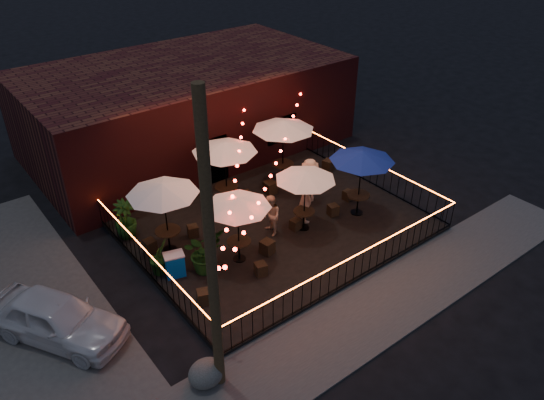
{
  "coord_description": "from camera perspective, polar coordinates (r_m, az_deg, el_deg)",
  "views": [
    {
      "loc": [
        -9.96,
        -10.67,
        11.19
      ],
      "look_at": [
        -0.32,
        1.8,
        1.45
      ],
      "focal_mm": 35.0,
      "sensor_mm": 36.0,
      "label": 1
    }
  ],
  "objects": [
    {
      "name": "fence_left",
      "position": [
        17.2,
        -12.96,
        -6.98
      ],
      "size": [
        0.04,
        8.0,
        1.04
      ],
      "rotation": [
        0.0,
        0.0,
        1.57
      ],
      "color": "black",
      "rests_on": "patio"
    },
    {
      "name": "patio",
      "position": [
        19.58,
        0.37,
        -2.87
      ],
      "size": [
        10.0,
        8.0,
        0.15
      ],
      "primitive_type": "cube",
      "color": "black",
      "rests_on": "ground"
    },
    {
      "name": "bistro_chair_11",
      "position": [
        23.17,
        6.06,
        3.75
      ],
      "size": [
        0.5,
        0.5,
        0.48
      ],
      "primitive_type": "cube",
      "rotation": [
        0.0,
        0.0,
        3.43
      ],
      "color": "black",
      "rests_on": "patio"
    },
    {
      "name": "car_white",
      "position": [
        16.18,
        -22.15,
        -11.67
      ],
      "size": [
        3.48,
        4.3,
        1.38
      ],
      "primitive_type": "imported",
      "rotation": [
        0.0,
        0.0,
        0.54
      ],
      "color": "silver",
      "rests_on": "ground"
    },
    {
      "name": "bistro_chair_10",
      "position": [
        22.17,
        1.87,
        2.51
      ],
      "size": [
        0.38,
        0.38,
        0.45
      ],
      "primitive_type": "cube",
      "rotation": [
        0.0,
        0.0,
        0.01
      ],
      "color": "black",
      "rests_on": "patio"
    },
    {
      "name": "cafe_table_2",
      "position": [
        18.26,
        3.62,
        2.58
      ],
      "size": [
        2.59,
        2.59,
        2.37
      ],
      "rotation": [
        0.0,
        0.0,
        -0.23
      ],
      "color": "black",
      "rests_on": "patio"
    },
    {
      "name": "potted_shrub_a",
      "position": [
        17.18,
        -7.35,
        -5.57
      ],
      "size": [
        1.61,
        1.52,
        1.41
      ],
      "primitive_type": "imported",
      "rotation": [
        0.0,
        0.0,
        0.42
      ],
      "color": "#173F0C",
      "rests_on": "patio"
    },
    {
      "name": "bistro_chair_6",
      "position": [
        20.73,
        -2.83,
        0.29
      ],
      "size": [
        0.47,
        0.47,
        0.48
      ],
      "primitive_type": "cube",
      "rotation": [
        0.0,
        0.0,
        -0.16
      ],
      "color": "black",
      "rests_on": "patio"
    },
    {
      "name": "patron_c",
      "position": [
        20.57,
        4.06,
        2.11
      ],
      "size": [
        1.3,
        0.95,
        1.8
      ],
      "primitive_type": "imported",
      "rotation": [
        0.0,
        0.0,
        2.87
      ],
      "color": "tan",
      "rests_on": "patio"
    },
    {
      "name": "utility_pole",
      "position": [
        11.73,
        -6.55,
        -6.33
      ],
      "size": [
        0.26,
        0.26,
        8.0
      ],
      "primitive_type": "cylinder",
      "color": "#342615",
      "rests_on": "ground"
    },
    {
      "name": "cafe_table_0",
      "position": [
        16.67,
        -3.76,
        -0.35
      ],
      "size": [
        2.42,
        2.42,
        2.42
      ],
      "rotation": [
        0.0,
        0.0,
        0.11
      ],
      "color": "black",
      "rests_on": "patio"
    },
    {
      "name": "bistro_chair_4",
      "position": [
        18.03,
        -0.52,
        -5.09
      ],
      "size": [
        0.48,
        0.48,
        0.48
      ],
      "primitive_type": "cube",
      "rotation": [
        0.0,
        0.0,
        0.21
      ],
      "color": "black",
      "rests_on": "patio"
    },
    {
      "name": "bistro_chair_0",
      "position": [
        16.27,
        -7.38,
        -10.29
      ],
      "size": [
        0.48,
        0.48,
        0.44
      ],
      "primitive_type": "cube",
      "rotation": [
        0.0,
        0.0,
        -0.39
      ],
      "color": "black",
      "rests_on": "patio"
    },
    {
      "name": "bistro_chair_3",
      "position": [
        19.05,
        -8.51,
        -3.32
      ],
      "size": [
        0.44,
        0.44,
        0.42
      ],
      "primitive_type": "cube",
      "rotation": [
        0.0,
        0.0,
        2.86
      ],
      "color": "black",
      "rests_on": "patio"
    },
    {
      "name": "brick_building",
      "position": [
        25.13,
        -9.23,
        9.86
      ],
      "size": [
        14.0,
        8.0,
        4.0
      ],
      "color": "#370F10",
      "rests_on": "ground"
    },
    {
      "name": "fence_front",
      "position": [
        16.89,
        8.84,
        -7.3
      ],
      "size": [
        10.0,
        0.04,
        1.04
      ],
      "color": "black",
      "rests_on": "patio"
    },
    {
      "name": "cafe_table_1",
      "position": [
        17.33,
        -11.69,
        1.08
      ],
      "size": [
        2.92,
        2.92,
        2.62
      ],
      "rotation": [
        0.0,
        0.0,
        0.26
      ],
      "color": "black",
      "rests_on": "patio"
    },
    {
      "name": "cafe_table_4",
      "position": [
        19.29,
        9.69,
        4.61
      ],
      "size": [
        2.48,
        2.48,
        2.62
      ],
      "rotation": [
        0.0,
        0.0,
        -0.05
      ],
      "color": "black",
      "rests_on": "patio"
    },
    {
      "name": "festoon_lights",
      "position": [
        17.56,
        -1.59,
        2.11
      ],
      "size": [
        10.02,
        8.72,
        1.32
      ],
      "color": "red",
      "rests_on": "ground"
    },
    {
      "name": "ground",
      "position": [
        18.39,
        4.23,
        -5.86
      ],
      "size": [
        110.0,
        110.0,
        0.0
      ],
      "primitive_type": "plane",
      "color": "black",
      "rests_on": "ground"
    },
    {
      "name": "cooler",
      "position": [
        17.26,
        -10.42,
        -6.84
      ],
      "size": [
        0.73,
        0.61,
        0.84
      ],
      "rotation": [
        0.0,
        0.0,
        -0.27
      ],
      "color": "blue",
      "rests_on": "patio"
    },
    {
      "name": "bistro_chair_7",
      "position": [
        21.32,
        -0.2,
        1.33
      ],
      "size": [
        0.43,
        0.43,
        0.51
      ],
      "primitive_type": "cube",
      "rotation": [
        0.0,
        0.0,
        3.15
      ],
      "color": "black",
      "rests_on": "patio"
    },
    {
      "name": "boulder",
      "position": [
        14.27,
        -7.11,
        -18.0
      ],
      "size": [
        1.08,
        0.98,
        0.72
      ],
      "primitive_type": "ellipsoid",
      "rotation": [
        0.0,
        0.0,
        0.24
      ],
      "color": "#44443F",
      "rests_on": "ground"
    },
    {
      "name": "potted_shrub_b",
      "position": [
        17.36,
        -12.04,
        -5.97
      ],
      "size": [
        0.81,
        0.71,
        1.25
      ],
      "primitive_type": "imported",
      "rotation": [
        0.0,
        0.0,
        0.26
      ],
      "color": "#193C12",
      "rests_on": "patio"
    },
    {
      "name": "bistro_chair_9",
      "position": [
        21.14,
        8.16,
        0.52
      ],
      "size": [
        0.37,
        0.37,
        0.4
      ],
      "primitive_type": "cube",
      "rotation": [
        0.0,
        0.0,
        3.24
      ],
      "color": "black",
      "rests_on": "patio"
    },
    {
      "name": "sidewalk",
      "position": [
        16.7,
        11.76,
        -11.07
      ],
      "size": [
        18.0,
        2.5,
        0.05
      ],
      "primitive_type": "cube",
      "color": "#423F3D",
      "rests_on": "ground"
    },
    {
      "name": "cafe_table_5",
      "position": [
        21.14,
        1.21,
        7.97
      ],
      "size": [
        3.23,
        3.23,
        2.76
      ],
      "rotation": [
        0.0,
        0.0,
        0.36
      ],
      "color": "black",
      "rests_on": "patio"
    },
    {
      "name": "patron_a",
      "position": [
        19.31,
        3.62,
        0.26
      ],
      "size": [
        0.66,
        0.82,
        1.96
      ],
      "primitive_type": "imported",
      "rotation": [
        0.0,
        0.0,
        1.27
      ],
      "color": "tan",
      "rests_on": "patio"
    },
    {
      "name": "cafe_table_3",
      "position": [
        19.57,
        -5.13,
        5.62
      ],
      "size": [
        2.64,
        2.64,
        2.71
      ],
      "rotation": [
        0.0,
        0.0,
        0.08
      ],
      "color": "black",
      "rests_on": "patio"
    },
    {
      "name": "bistro_chair_5",
      "position": [
        19.22,
        2.52,
        -2.64
      ],
      "size": [
        0.37,
        0.37,
        0.4
      ],
      "primitive_type": "cube",
      "rotation": [
        0.0,
        0.0,
        3.25
      ],
      "color": "black",
      "rests_on": "patio"
    },
    {
      "name": "bistro_chair_1",
      "position": [
        17.15,
        -1.22,
        -7.43
      ],
      "size": [
        0.43,
        0.43,
        0.42
      ],
      "primitive_type": "cube",
      "rotation": [
        0.0,
        0.0,
        2.9
      ],
      "color": "black",
      "rests_on": "patio"
    },
    {
      "name": "bistro_chair_2",
      "position": [
        18.59,
        -12.99,
        -4.81
      ],
      "size": [
        0.4,
        0.4,
        0.45
      ],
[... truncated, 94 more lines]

